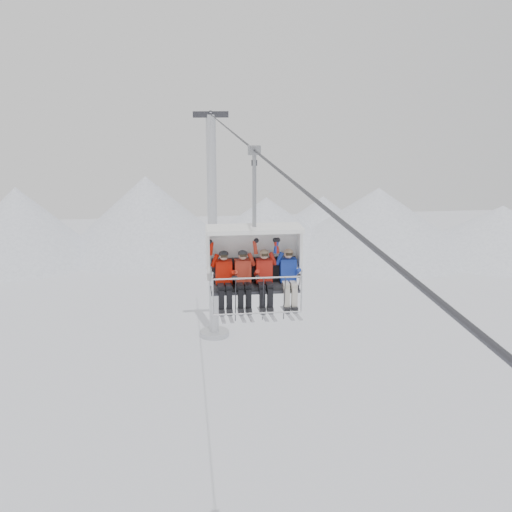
{
  "coord_description": "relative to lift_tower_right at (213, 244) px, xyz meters",
  "views": [
    {
      "loc": [
        -1.75,
        -14.92,
        14.73
      ],
      "look_at": [
        0.0,
        0.0,
        10.79
      ],
      "focal_mm": 45.0,
      "sensor_mm": 36.0,
      "label": 1
    }
  ],
  "objects": [
    {
      "name": "skier_center_left",
      "position": [
        -0.3,
        -21.83,
        4.42
      ],
      "size": [
        0.4,
        1.69,
        1.61
      ],
      "color": "#B42F1D",
      "rests_on": "chairlift_carrier"
    },
    {
      "name": "skier_far_right",
      "position": [
        0.84,
        -21.83,
        4.42
      ],
      "size": [
        0.4,
        1.69,
        1.61
      ],
      "color": "#1935A3",
      "rests_on": "chairlift_carrier"
    },
    {
      "name": "chairlift_carrier",
      "position": [
        0.0,
        -21.53,
        4.89
      ],
      "size": [
        2.35,
        1.17,
        3.98
      ],
      "color": "black",
      "rests_on": "haul_cable"
    },
    {
      "name": "skier_center_right",
      "position": [
        0.23,
        -21.83,
        4.42
      ],
      "size": [
        0.4,
        1.69,
        1.61
      ],
      "color": "red",
      "rests_on": "chairlift_carrier"
    },
    {
      "name": "lift_tower_right",
      "position": [
        0.0,
        0.0,
        0.0
      ],
      "size": [
        2.0,
        1.8,
        13.48
      ],
      "color": "#B7B9BF",
      "rests_on": "ground"
    },
    {
      "name": "haul_cable",
      "position": [
        0.0,
        -22.0,
        7.52
      ],
      "size": [
        0.06,
        50.0,
        0.06
      ],
      "primitive_type": "cylinder",
      "rotation": [
        1.57,
        0.0,
        0.0
      ],
      "color": "#323237",
      "rests_on": "lift_tower_left"
    },
    {
      "name": "skier_far_left",
      "position": [
        -0.77,
        -21.83,
        4.42
      ],
      "size": [
        0.4,
        1.69,
        1.61
      ],
      "color": "red",
      "rests_on": "chairlift_carrier"
    },
    {
      "name": "ridgeline",
      "position": [
        -1.58,
        20.05,
        -2.94
      ],
      "size": [
        72.0,
        21.0,
        7.0
      ],
      "color": "white",
      "rests_on": "ground"
    }
  ]
}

